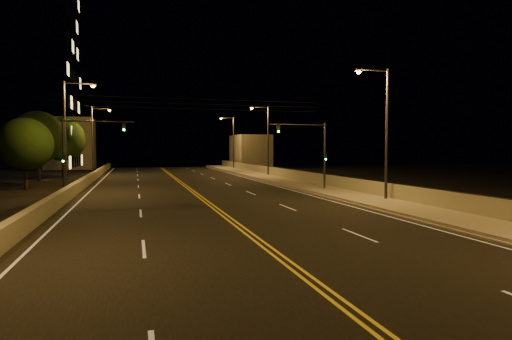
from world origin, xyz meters
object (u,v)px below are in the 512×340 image
object	(u,v)px
tree_0	(25,145)
tree_1	(38,137)
streetlight_1	(383,126)
traffic_signal_left	(78,148)
streetlight_5	(68,129)
streetlight_2	(266,136)
traffic_signal_right	(314,148)
tree_2	(63,139)
streetlight_6	(95,137)
streetlight_3	(232,139)

from	to	relation	value
tree_0	tree_1	distance (m)	11.18
streetlight_1	traffic_signal_left	bearing A→B (deg)	158.08
tree_0	streetlight_5	bearing A→B (deg)	-49.51
streetlight_2	streetlight_5	size ratio (longest dim) A/B	1.00
traffic_signal_left	tree_0	distance (m)	10.19
traffic_signal_right	tree_2	bearing A→B (deg)	131.64
streetlight_5	traffic_signal_left	bearing A→B (deg)	-72.18
tree_2	streetlight_6	bearing A→B (deg)	-2.34
streetlight_2	traffic_signal_left	size ratio (longest dim) A/B	1.54
streetlight_2	tree_2	xyz separation A→B (m)	(-25.40, 7.97, -0.34)
tree_1	tree_2	bearing A→B (deg)	78.21
streetlight_1	streetlight_3	world-z (taller)	same
streetlight_6	traffic_signal_left	xyz separation A→B (m)	(1.14, -26.68, -1.50)
streetlight_3	traffic_signal_left	world-z (taller)	streetlight_3
traffic_signal_left	streetlight_2	bearing A→B (deg)	42.90
streetlight_5	traffic_signal_right	bearing A→B (deg)	-10.08
tree_0	streetlight_3	bearing A→B (deg)	49.69
streetlight_1	tree_0	distance (m)	30.76
streetlight_3	traffic_signal_right	xyz separation A→B (m)	(-1.54, -38.97, -1.50)
streetlight_1	tree_2	world-z (taller)	streetlight_1
tree_0	streetlight_2	bearing A→B (deg)	21.74
streetlight_2	tree_0	xyz separation A→B (m)	(-25.76, -10.27, -1.20)
streetlight_1	streetlight_3	distance (m)	47.14
tree_0	streetlight_6	bearing A→B (deg)	76.57
traffic_signal_left	tree_1	distance (m)	20.79
traffic_signal_right	tree_1	xyz separation A→B (m)	(-25.36, 19.68, 1.25)
tree_0	streetlight_1	bearing A→B (deg)	-33.06
traffic_signal_left	streetlight_6	bearing A→B (deg)	92.44
tree_0	tree_2	distance (m)	18.27
streetlight_1	streetlight_6	world-z (taller)	same
traffic_signal_right	traffic_signal_left	distance (m)	18.77
tree_1	traffic_signal_left	bearing A→B (deg)	-71.49
traffic_signal_right	tree_0	bearing A→B (deg)	160.46
streetlight_5	tree_2	distance (m)	23.64
streetlight_6	tree_2	world-z (taller)	streetlight_6
streetlight_6	streetlight_1	bearing A→B (deg)	-58.40
tree_2	streetlight_2	bearing A→B (deg)	-17.42
streetlight_2	streetlight_3	xyz separation A→B (m)	(0.00, 20.10, 0.00)
streetlight_5	tree_0	distance (m)	6.76
streetlight_1	tree_0	size ratio (longest dim) A/B	1.41
streetlight_6	traffic_signal_right	world-z (taller)	streetlight_6
tree_2	traffic_signal_left	bearing A→B (deg)	-79.26
streetlight_2	traffic_signal_left	distance (m)	27.76
traffic_signal_right	tree_1	distance (m)	32.12
streetlight_2	traffic_signal_right	size ratio (longest dim) A/B	1.54
streetlight_1	streetlight_2	xyz separation A→B (m)	(0.00, 27.04, 0.00)
tree_0	tree_1	size ratio (longest dim) A/B	0.81
traffic_signal_right	tree_2	distance (m)	35.93
tree_0	tree_2	bearing A→B (deg)	88.86
traffic_signal_left	streetlight_5	bearing A→B (deg)	107.82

